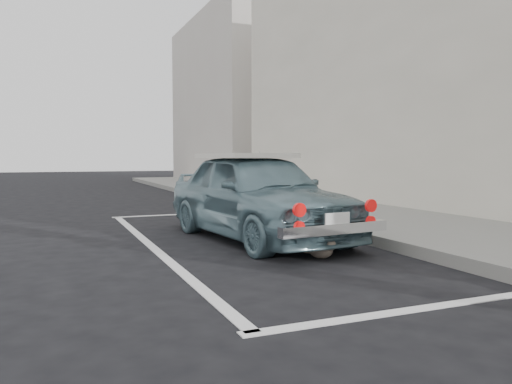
% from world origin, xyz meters
% --- Properties ---
extents(ground, '(80.00, 80.00, 0.00)m').
position_xyz_m(ground, '(0.00, 0.00, 0.00)').
color(ground, black).
rests_on(ground, ground).
extents(sidewalk, '(2.80, 40.00, 0.15)m').
position_xyz_m(sidewalk, '(3.20, 2.00, 0.07)').
color(sidewalk, slate).
rests_on(sidewalk, ground).
extents(shop_building, '(3.50, 18.00, 7.00)m').
position_xyz_m(shop_building, '(6.33, 4.00, 3.49)').
color(shop_building, beige).
rests_on(shop_building, ground).
extents(building_far, '(3.50, 10.00, 8.00)m').
position_xyz_m(building_far, '(6.35, 20.00, 4.00)').
color(building_far, '#B8AFA7').
rests_on(building_far, ground).
extents(pline_rear, '(3.00, 0.12, 0.01)m').
position_xyz_m(pline_rear, '(0.50, -0.50, 0.00)').
color(pline_rear, silver).
rests_on(pline_rear, ground).
extents(pline_front, '(3.00, 0.12, 0.01)m').
position_xyz_m(pline_front, '(0.50, 6.50, 0.00)').
color(pline_front, silver).
rests_on(pline_front, ground).
extents(pline_side, '(0.12, 7.00, 0.01)m').
position_xyz_m(pline_side, '(-0.90, 3.00, 0.00)').
color(pline_side, silver).
rests_on(pline_side, ground).
extents(retro_coupe, '(1.87, 3.88, 1.27)m').
position_xyz_m(retro_coupe, '(0.63, 3.06, 0.64)').
color(retro_coupe, slate).
rests_on(retro_coupe, ground).
extents(cat, '(0.31, 0.51, 0.27)m').
position_xyz_m(cat, '(0.78, 1.49, 0.12)').
color(cat, '#796E5C').
rests_on(cat, ground).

